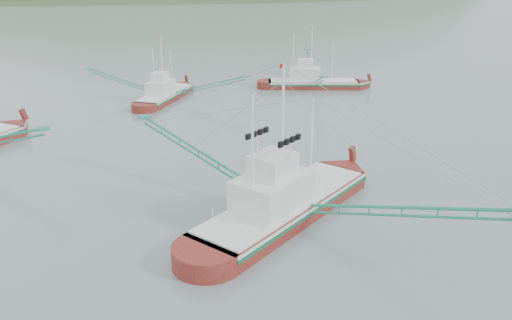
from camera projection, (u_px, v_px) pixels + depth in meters
ground at (300, 228)px, 35.09m from camera, size 1200.00×1200.00×0.00m
main_boat at (285, 186)px, 35.84m from camera, size 17.16×29.05×12.23m
bg_boat_right at (313, 74)px, 77.75m from camera, size 17.34×23.25×10.29m
bg_boat_far at (164, 86)px, 70.32m from camera, size 19.35×19.61×9.47m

